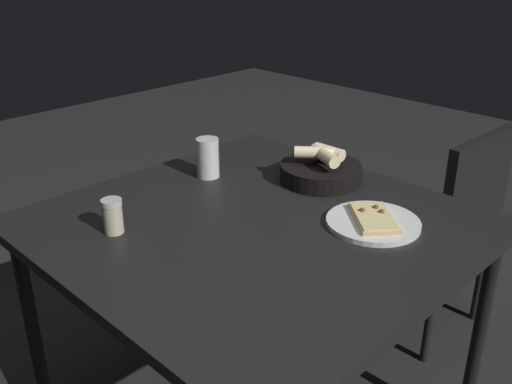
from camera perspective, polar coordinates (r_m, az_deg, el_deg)
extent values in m
cube|color=black|center=(1.56, -0.02, -3.36)|extent=(1.07, 1.05, 0.03)
cylinder|color=black|center=(1.88, -21.21, -13.36)|extent=(0.04, 0.04, 0.73)
cylinder|color=black|center=(2.32, -0.27, -4.17)|extent=(0.04, 0.04, 0.73)
cylinder|color=black|center=(1.88, 21.24, -13.48)|extent=(0.04, 0.04, 0.73)
cylinder|color=white|center=(1.55, 11.58, -3.00)|extent=(0.25, 0.25, 0.01)
cube|color=tan|center=(1.55, 11.62, -2.61)|extent=(0.20, 0.19, 0.01)
cube|color=#E7DA8E|center=(1.55, 11.64, -2.34)|extent=(0.18, 0.18, 0.01)
sphere|color=brown|center=(1.56, 10.53, -1.83)|extent=(0.02, 0.02, 0.02)
sphere|color=brown|center=(1.56, 12.41, -1.95)|extent=(0.02, 0.02, 0.02)
sphere|color=brown|center=(1.58, 11.86, -1.52)|extent=(0.02, 0.02, 0.02)
cylinder|color=black|center=(1.80, 6.45, 1.94)|extent=(0.25, 0.25, 0.05)
cylinder|color=#F7E2B2|center=(1.77, 5.75, 3.94)|extent=(0.11, 0.11, 0.04)
cylinder|color=#F7E2B2|center=(1.75, 6.84, 3.61)|extent=(0.13, 0.09, 0.04)
cylinder|color=#F7E2B2|center=(1.79, 7.27, 3.98)|extent=(0.10, 0.04, 0.04)
cylinder|color=#B01914|center=(1.76, 7.54, 1.11)|extent=(0.06, 0.06, 0.03)
cylinder|color=silver|center=(1.82, -4.83, 3.41)|extent=(0.07, 0.07, 0.13)
cylinder|color=gold|center=(1.83, -4.81, 2.86)|extent=(0.06, 0.06, 0.08)
cylinder|color=#BFB299|center=(1.52, -14.04, -2.60)|extent=(0.05, 0.05, 0.08)
cylinder|color=maroon|center=(1.52, -13.98, -3.19)|extent=(0.04, 0.04, 0.04)
cylinder|color=#B7B7BC|center=(1.50, -14.22, -1.01)|extent=(0.05, 0.05, 0.01)
cube|color=#2B2B2B|center=(2.33, 15.97, -3.60)|extent=(0.46, 0.46, 0.04)
cube|color=black|center=(2.16, 21.12, 0.02)|extent=(0.05, 0.42, 0.41)
cylinder|color=black|center=(2.66, 14.16, -5.09)|extent=(0.03, 0.03, 0.39)
cylinder|color=black|center=(2.39, 9.05, -8.23)|extent=(0.03, 0.03, 0.39)
cylinder|color=black|center=(2.51, 21.42, -7.96)|extent=(0.03, 0.03, 0.39)
cylinder|color=black|center=(2.22, 16.91, -11.79)|extent=(0.03, 0.03, 0.39)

